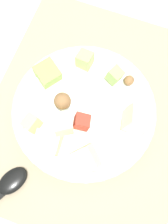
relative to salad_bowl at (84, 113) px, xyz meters
name	(u,v)px	position (x,y,z in m)	size (l,w,h in m)	color
ground_plane	(91,114)	(-0.02, 0.01, -0.04)	(2.40, 2.40, 0.00)	silver
placemat	(91,113)	(-0.02, 0.01, -0.04)	(0.45, 0.37, 0.01)	gray
salad_bowl	(84,113)	(0.00, 0.00, 0.00)	(0.24, 0.24, 0.11)	white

